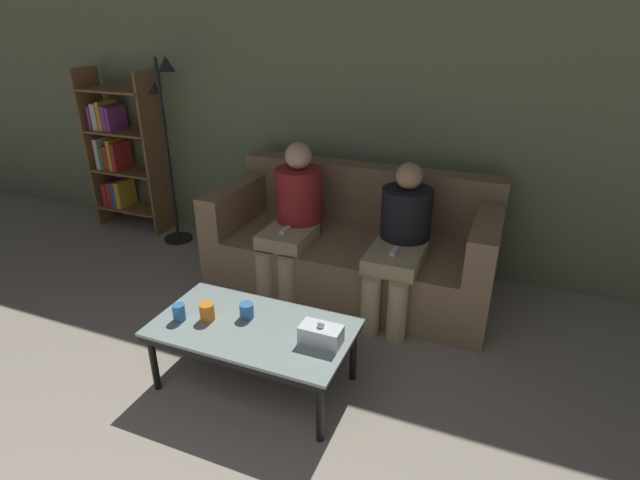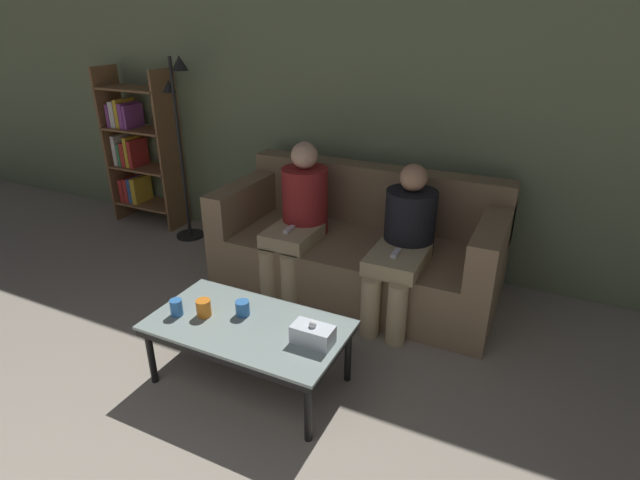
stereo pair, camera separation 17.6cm
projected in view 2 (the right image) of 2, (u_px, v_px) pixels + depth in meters
name	position (u px, v px, depth m)	size (l,w,h in m)	color
wall_back	(390.00, 108.00, 3.89)	(12.00, 0.06, 2.60)	#707F5B
couch	(359.00, 248.00, 3.84)	(2.10, 0.97, 0.89)	#897051
coffee_table	(248.00, 330.00, 2.79)	(1.11, 0.61, 0.40)	#8C9E99
cup_near_left	(176.00, 307.00, 2.84)	(0.07, 0.07, 0.10)	#3372BF
cup_near_right	(243.00, 308.00, 2.84)	(0.08, 0.08, 0.09)	#3372BF
cup_far_center	(204.00, 308.00, 2.83)	(0.08, 0.08, 0.10)	orange
tissue_box	(313.00, 334.00, 2.60)	(0.22, 0.12, 0.13)	silver
bookshelf	(137.00, 150.00, 4.93)	(0.74, 0.32, 1.52)	brown
standing_lamp	(180.00, 132.00, 4.41)	(0.31, 0.26, 1.66)	black
seated_person_left_end	(299.00, 214.00, 3.72)	(0.34, 0.66, 1.13)	tan
seated_person_mid_left	(404.00, 239.00, 3.38)	(0.35, 0.73, 1.07)	tan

